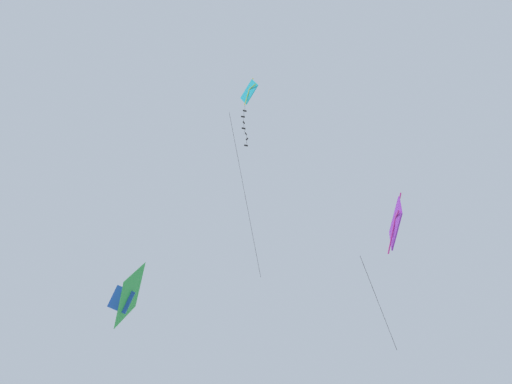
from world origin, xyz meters
TOP-DOWN VIEW (x-y plane):
  - kite_delta_far_centre at (8.27, 3.43)m, footprint 1.59×2.79m
  - kite_diamond_low_drifter at (-0.55, 2.28)m, footprint 1.50×1.80m
  - kite_diamond_near_right at (5.90, -2.43)m, footprint 1.56×1.10m

SIDE VIEW (x-z plane):
  - kite_delta_far_centre at x=8.27m, z-range 28.54..30.17m
  - kite_diamond_low_drifter at x=-0.55m, z-range 28.90..33.92m
  - kite_diamond_near_right at x=5.90m, z-range 34.82..43.88m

